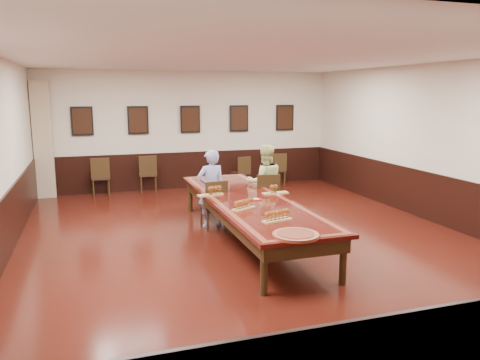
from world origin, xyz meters
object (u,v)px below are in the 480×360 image
object	(u,v)px
spare_chair_a	(100,176)
person_man	(211,189)
spare_chair_b	(147,173)
spare_chair_c	(241,172)
person_woman	(265,182)
chair_man	(213,204)
carved_platter	(296,235)
spare_chair_d	(277,169)
conference_table	(249,206)
chair_woman	(266,197)

from	to	relation	value
spare_chair_a	person_man	world-z (taller)	person_man
spare_chair_a	spare_chair_b	xyz separation A→B (m)	(1.22, 0.11, -0.00)
spare_chair_c	person_woman	bearing A→B (deg)	67.79
chair_man	spare_chair_b	xyz separation A→B (m)	(-0.80, 3.91, 0.01)
person_woman	spare_chair_b	bearing A→B (deg)	-53.81
spare_chair_c	person_man	world-z (taller)	person_man
spare_chair_a	spare_chair_c	distance (m)	3.76
spare_chair_a	carved_platter	xyz separation A→B (m)	(2.30, -7.00, 0.28)
spare_chair_a	spare_chair_d	xyz separation A→B (m)	(4.85, -0.15, -0.03)
person_woman	conference_table	bearing A→B (deg)	64.78
chair_woman	spare_chair_c	distance (m)	3.50
spare_chair_d	person_woman	size ratio (longest dim) A/B	0.59
chair_man	spare_chair_d	distance (m)	4.62
conference_table	person_man	bearing A→B (deg)	113.52
spare_chair_c	person_man	xyz separation A→B (m)	(-1.75, -3.54, 0.32)
spare_chair_d	person_man	distance (m)	4.56
spare_chair_c	chair_woman	bearing A→B (deg)	67.85
person_woman	carved_platter	world-z (taller)	person_woman
spare_chair_b	chair_man	bearing A→B (deg)	103.07
carved_platter	spare_chair_d	bearing A→B (deg)	69.59
spare_chair_c	person_man	size ratio (longest dim) A/B	0.58
conference_table	carved_platter	xyz separation A→B (m)	(-0.14, -2.31, 0.16)
spare_chair_a	person_man	xyz separation A→B (m)	(2.00, -3.69, 0.27)
spare_chair_b	person_woman	world-z (taller)	person_woman
chair_woman	spare_chair_d	bearing A→B (deg)	-108.23
person_man	spare_chair_b	bearing A→B (deg)	-84.21
chair_woman	carved_platter	distance (m)	3.52
conference_table	carved_platter	world-z (taller)	carved_platter
spare_chair_a	conference_table	bearing A→B (deg)	115.18
chair_man	person_man	world-z (taller)	person_man
chair_woman	spare_chair_d	world-z (taller)	chair_woman
spare_chair_d	person_man	xyz separation A→B (m)	(-2.85, -3.55, 0.30)
chair_woman	spare_chair_c	world-z (taller)	chair_woman
spare_chair_c	carved_platter	world-z (taller)	spare_chair_c
chair_man	spare_chair_a	xyz separation A→B (m)	(-2.01, 3.80, 0.01)
spare_chair_c	spare_chair_d	distance (m)	1.10
person_woman	spare_chair_c	bearing A→B (deg)	-91.94
chair_woman	person_man	xyz separation A→B (m)	(-1.18, -0.09, 0.26)
chair_man	spare_chair_a	bearing A→B (deg)	-67.91
spare_chair_d	conference_table	xyz separation A→B (m)	(-2.41, -4.54, 0.15)
spare_chair_c	carved_platter	bearing A→B (deg)	65.21
conference_table	spare_chair_d	bearing A→B (deg)	62.01
chair_woman	spare_chair_a	distance (m)	4.81
chair_man	spare_chair_d	world-z (taller)	chair_man
chair_man	person_man	size ratio (longest dim) A/B	0.63
chair_man	conference_table	distance (m)	1.00
chair_man	conference_table	xyz separation A→B (m)	(0.42, -0.89, 0.13)
chair_woman	carved_platter	xyz separation A→B (m)	(-0.88, -3.39, 0.27)
spare_chair_a	carved_platter	distance (m)	7.38
spare_chair_a	spare_chair_d	size ratio (longest dim) A/B	1.06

